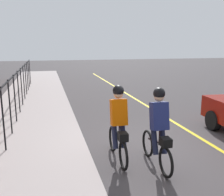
{
  "coord_description": "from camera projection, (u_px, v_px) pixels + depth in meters",
  "views": [
    {
      "loc": [
        -5.99,
        2.72,
        2.72
      ],
      "look_at": [
        1.88,
        0.68,
        1.0
      ],
      "focal_mm": 40.6,
      "sensor_mm": 36.0,
      "label": 1
    }
  ],
  "objects": [
    {
      "name": "cyclist_lead",
      "position": [
        118.0,
        124.0,
        5.86
      ],
      "size": [
        1.71,
        0.37,
        1.83
      ],
      "rotation": [
        0.0,
        0.0,
        -0.03
      ],
      "color": "black",
      "rests_on": "ground"
    },
    {
      "name": "lane_line_centre",
      "position": [
        205.0,
        141.0,
        7.29
      ],
      "size": [
        36.0,
        0.12,
        0.01
      ],
      "primitive_type": "cube",
      "color": "yellow",
      "rests_on": "ground"
    },
    {
      "name": "sidewalk",
      "position": [
        22.0,
        157.0,
        6.05
      ],
      "size": [
        40.0,
        3.2,
        0.15
      ],
      "primitive_type": "cube",
      "color": "#9D9392",
      "rests_on": "ground"
    },
    {
      "name": "iron_fence",
      "position": [
        6.0,
        101.0,
        6.65
      ],
      "size": [
        21.26,
        0.04,
        1.6
      ],
      "color": "black",
      "rests_on": "sidewalk"
    },
    {
      "name": "cyclist_follow",
      "position": [
        158.0,
        129.0,
        5.55
      ],
      "size": [
        1.71,
        0.37,
        1.83
      ],
      "rotation": [
        0.0,
        0.0,
        -0.03
      ],
      "color": "black",
      "rests_on": "ground"
    },
    {
      "name": "ground_plane",
      "position": [
        153.0,
        146.0,
        6.9
      ],
      "size": [
        80.0,
        80.0,
        0.0
      ],
      "primitive_type": "plane",
      "color": "#3F3B3D"
    }
  ]
}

